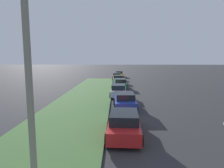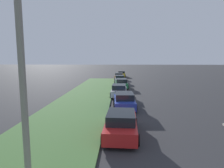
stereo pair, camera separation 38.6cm
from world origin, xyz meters
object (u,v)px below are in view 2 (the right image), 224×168
at_px(parked_car_white, 120,79).
at_px(streetlight, 30,63).
at_px(parked_car_blue, 124,101).
at_px(parked_car_green, 121,83).
at_px(parked_car_silver, 119,90).
at_px(parked_car_yellow, 122,74).
at_px(parked_car_red, 121,124).
at_px(parked_car_orange, 119,76).

distance_m(parked_car_white, streetlight, 29.90).
bearing_deg(parked_car_blue, parked_car_green, -1.43).
distance_m(parked_car_silver, parked_car_yellow, 25.64).
bearing_deg(streetlight, parked_car_blue, -18.09).
distance_m(parked_car_green, streetlight, 23.61).
bearing_deg(parked_car_yellow, parked_car_red, 179.45).
xyz_separation_m(parked_car_red, parked_car_white, (25.12, 0.20, 0.00)).
distance_m(parked_car_white, parked_car_yellow, 12.53).
height_order(parked_car_white, parked_car_yellow, same).
bearing_deg(parked_car_green, parked_car_orange, -0.09).
bearing_deg(parked_car_green, parked_car_yellow, -2.60).
height_order(parked_car_blue, parked_car_green, same).
relative_size(parked_car_silver, parked_car_green, 0.99).
height_order(parked_car_orange, parked_car_yellow, same).
relative_size(parked_car_silver, parked_car_yellow, 1.01).
xyz_separation_m(parked_car_green, parked_car_yellow, (18.95, -0.11, 0.00)).
xyz_separation_m(parked_car_blue, parked_car_orange, (24.83, 0.67, 0.00)).
bearing_deg(parked_car_white, parked_car_red, 179.32).
xyz_separation_m(parked_car_silver, parked_car_green, (6.68, -0.33, 0.00)).
height_order(parked_car_orange, streetlight, streetlight).
relative_size(parked_car_red, streetlight, 0.58).
distance_m(parked_car_blue, parked_car_orange, 24.84).
xyz_separation_m(parked_car_blue, streetlight, (-10.69, 3.49, 3.67)).
height_order(parked_car_red, parked_car_green, same).
relative_size(parked_car_white, streetlight, 0.58).
relative_size(parked_car_orange, streetlight, 0.58).
xyz_separation_m(parked_car_silver, parked_car_white, (13.11, -0.01, 0.00)).
xyz_separation_m(parked_car_red, parked_car_silver, (12.01, 0.21, 0.00)).
bearing_deg(parked_car_red, parked_car_white, 2.65).
xyz_separation_m(parked_car_orange, streetlight, (-35.52, 2.82, 3.67)).
bearing_deg(parked_car_white, parked_car_orange, 0.32).
relative_size(parked_car_red, parked_car_silver, 1.01).
bearing_deg(parked_car_silver, parked_car_white, 1.27).
xyz_separation_m(parked_car_blue, parked_car_green, (12.40, 0.19, 0.00)).
height_order(parked_car_red, parked_car_silver, same).
relative_size(parked_car_blue, parked_car_green, 1.00).
bearing_deg(parked_car_silver, parked_car_green, -1.52).
bearing_deg(streetlight, parked_car_orange, -4.55).
height_order(parked_car_green, parked_car_orange, same).
height_order(parked_car_yellow, streetlight, streetlight).
distance_m(parked_car_green, parked_car_yellow, 18.96).
bearing_deg(parked_car_silver, parked_car_blue, -173.46).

